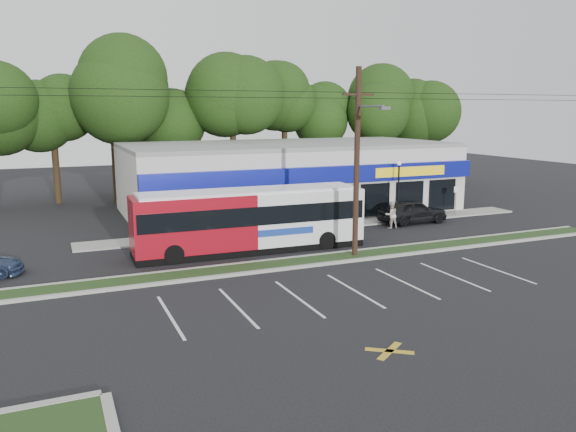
{
  "coord_description": "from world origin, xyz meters",
  "views": [
    {
      "loc": [
        -11.9,
        -24.59,
        7.8
      ],
      "look_at": [
        0.79,
        5.0,
        1.72
      ],
      "focal_mm": 35.0,
      "sensor_mm": 36.0,
      "label": 1
    }
  ],
  "objects_px": {
    "car_dark": "(412,211)",
    "pedestrian_b": "(391,215)",
    "utility_pole": "(355,157)",
    "sign_post": "(456,195)",
    "metrobus": "(250,218)",
    "pedestrian_a": "(289,220)",
    "lamp_post": "(398,183)"
  },
  "relations": [
    {
      "from": "metrobus",
      "to": "utility_pole",
      "type": "bearing_deg",
      "value": -36.7
    },
    {
      "from": "lamp_post",
      "to": "metrobus",
      "type": "distance_m",
      "value": 13.44
    },
    {
      "from": "sign_post",
      "to": "pedestrian_a",
      "type": "distance_m",
      "value": 14.05
    },
    {
      "from": "pedestrian_b",
      "to": "sign_post",
      "type": "bearing_deg",
      "value": -160.95
    },
    {
      "from": "car_dark",
      "to": "pedestrian_a",
      "type": "bearing_deg",
      "value": 88.22
    },
    {
      "from": "sign_post",
      "to": "pedestrian_a",
      "type": "bearing_deg",
      "value": -175.94
    },
    {
      "from": "sign_post",
      "to": "pedestrian_a",
      "type": "xyz_separation_m",
      "value": [
        -14.0,
        -0.99,
        -0.64
      ]
    },
    {
      "from": "utility_pole",
      "to": "car_dark",
      "type": "distance_m",
      "value": 11.67
    },
    {
      "from": "pedestrian_a",
      "to": "utility_pole",
      "type": "bearing_deg",
      "value": 89.98
    },
    {
      "from": "sign_post",
      "to": "metrobus",
      "type": "distance_m",
      "value": 18.18
    },
    {
      "from": "utility_pole",
      "to": "metrobus",
      "type": "relative_size",
      "value": 3.83
    },
    {
      "from": "sign_post",
      "to": "pedestrian_a",
      "type": "relative_size",
      "value": 1.21
    },
    {
      "from": "car_dark",
      "to": "pedestrian_b",
      "type": "height_order",
      "value": "pedestrian_b"
    },
    {
      "from": "car_dark",
      "to": "pedestrian_b",
      "type": "bearing_deg",
      "value": 109.52
    },
    {
      "from": "utility_pole",
      "to": "sign_post",
      "type": "xyz_separation_m",
      "value": [
        13.17,
        7.65,
        -3.86
      ]
    },
    {
      "from": "utility_pole",
      "to": "car_dark",
      "type": "relative_size",
      "value": 10.02
    },
    {
      "from": "metrobus",
      "to": "pedestrian_a",
      "type": "relative_size",
      "value": 7.12
    },
    {
      "from": "sign_post",
      "to": "lamp_post",
      "type": "bearing_deg",
      "value": 177.42
    },
    {
      "from": "utility_pole",
      "to": "metrobus",
      "type": "height_order",
      "value": "utility_pole"
    },
    {
      "from": "utility_pole",
      "to": "sign_post",
      "type": "relative_size",
      "value": 22.47
    },
    {
      "from": "lamp_post",
      "to": "pedestrian_b",
      "type": "relative_size",
      "value": 2.32
    },
    {
      "from": "lamp_post",
      "to": "pedestrian_b",
      "type": "bearing_deg",
      "value": -132.22
    },
    {
      "from": "sign_post",
      "to": "pedestrian_b",
      "type": "xyz_separation_m",
      "value": [
        -7.0,
        -1.98,
        -0.64
      ]
    },
    {
      "from": "sign_post",
      "to": "metrobus",
      "type": "bearing_deg",
      "value": -167.04
    },
    {
      "from": "utility_pole",
      "to": "pedestrian_a",
      "type": "relative_size",
      "value": 27.24
    },
    {
      "from": "utility_pole",
      "to": "lamp_post",
      "type": "xyz_separation_m",
      "value": [
        8.17,
        7.87,
        -2.74
      ]
    },
    {
      "from": "pedestrian_a",
      "to": "sign_post",
      "type": "bearing_deg",
      "value": 176.91
    },
    {
      "from": "utility_pole",
      "to": "lamp_post",
      "type": "bearing_deg",
      "value": 43.95
    },
    {
      "from": "utility_pole",
      "to": "pedestrian_b",
      "type": "xyz_separation_m",
      "value": [
        6.17,
        5.67,
        -4.5
      ]
    },
    {
      "from": "lamp_post",
      "to": "pedestrian_b",
      "type": "height_order",
      "value": "lamp_post"
    },
    {
      "from": "pedestrian_a",
      "to": "pedestrian_b",
      "type": "relative_size",
      "value": 1.0
    },
    {
      "from": "utility_pole",
      "to": "pedestrian_b",
      "type": "relative_size",
      "value": 27.28
    }
  ]
}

